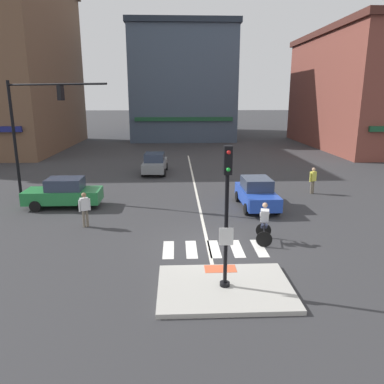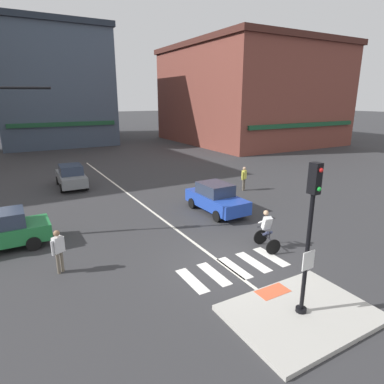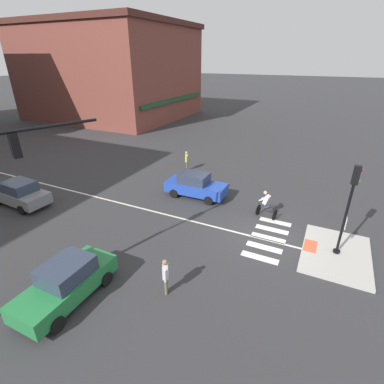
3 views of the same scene
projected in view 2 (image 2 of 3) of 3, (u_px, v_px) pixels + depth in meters
name	position (u px, v px, depth m)	size (l,w,h in m)	color
ground_plane	(231.00, 266.00, 12.64)	(300.00, 300.00, 0.00)	#333335
traffic_island	(301.00, 313.00, 9.71)	(4.25, 3.08, 0.15)	#B2AFA8
tactile_pad_front	(273.00, 291.00, 10.68)	(1.10, 0.60, 0.01)	#DB5B38
signal_pole	(310.00, 227.00, 8.94)	(0.44, 0.38, 4.46)	black
crosswalk_stripe_a	(192.00, 280.00, 11.60)	(0.44, 1.80, 0.01)	silver
crosswalk_stripe_b	(214.00, 274.00, 12.04)	(0.44, 1.80, 0.01)	silver
crosswalk_stripe_c	(234.00, 268.00, 12.48)	(0.44, 1.80, 0.01)	silver
crosswalk_stripe_d	(253.00, 262.00, 12.91)	(0.44, 1.80, 0.01)	silver
crosswalk_stripe_e	(271.00, 257.00, 13.35)	(0.44, 1.80, 0.01)	silver
lane_centre_line	(136.00, 199.00, 20.91)	(0.14, 28.00, 0.01)	silver
building_corner_left	(49.00, 87.00, 48.23)	(14.44, 21.93, 15.39)	#3D4C60
building_corner_right	(248.00, 95.00, 47.53)	(19.48, 22.31, 13.31)	brown
car_blue_eastbound_mid	(216.00, 198.00, 18.40)	(1.91, 4.13, 1.64)	#2347B7
car_grey_westbound_distant	(71.00, 176.00, 23.56)	(1.97, 4.17, 1.64)	slate
cyclist	(267.00, 229.00, 13.85)	(0.87, 1.20, 1.68)	black
pedestrian_at_curb_left	(58.00, 248.00, 11.88)	(0.50, 0.36, 1.67)	#6B6051
pedestrian_waiting_far_side	(244.00, 177.00, 22.66)	(0.51, 0.35, 1.67)	#6B6051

